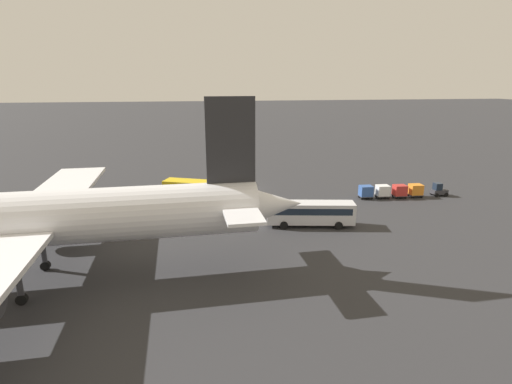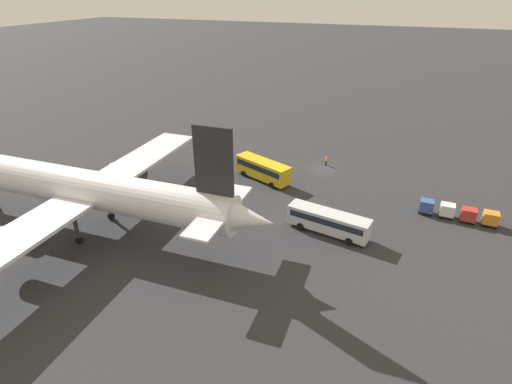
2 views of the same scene
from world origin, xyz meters
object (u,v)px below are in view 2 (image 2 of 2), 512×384
object	(u,v)px
shuttle_bus_far	(328,221)
cargo_cart_white	(447,210)
cargo_cart_orange	(491,218)
airplane	(78,187)
cargo_cart_red	(469,214)
cargo_cart_blue	(427,206)
shuttle_bus_near	(263,168)
worker_person	(326,161)

from	to	relation	value
shuttle_bus_far	cargo_cart_white	xyz separation A→B (m)	(-14.88, -10.06, -0.67)
shuttle_bus_far	cargo_cart_orange	bearing A→B (deg)	-143.96
airplane	cargo_cart_red	distance (m)	52.81
cargo_cart_red	cargo_cart_blue	world-z (taller)	same
shuttle_bus_far	cargo_cart_blue	bearing A→B (deg)	-129.49
shuttle_bus_near	cargo_cart_orange	distance (m)	34.22
cargo_cart_red	cargo_cart_white	distance (m)	2.74
worker_person	airplane	bearing A→B (deg)	52.13
shuttle_bus_near	worker_person	size ratio (longest dim) A/B	6.14
worker_person	cargo_cart_white	size ratio (longest dim) A/B	0.84
shuttle_bus_near	cargo_cart_red	distance (m)	31.50
cargo_cart_red	cargo_cart_white	xyz separation A→B (m)	(2.72, -0.31, 0.00)
airplane	cargo_cart_red	xyz separation A→B (m)	(-48.36, -20.61, -5.04)
airplane	shuttle_bus_far	bearing A→B (deg)	-162.04
shuttle_bus_far	cargo_cart_red	bearing A→B (deg)	-140.61
shuttle_bus_far	worker_person	xyz separation A→B (m)	(5.10, -22.14, -0.99)
worker_person	cargo_cart_white	xyz separation A→B (m)	(-19.98, 12.08, 0.32)
shuttle_bus_near	cargo_cart_red	world-z (taller)	shuttle_bus_near
airplane	worker_person	world-z (taller)	airplane
cargo_cart_orange	cargo_cart_white	size ratio (longest dim) A/B	1.00
shuttle_bus_near	shuttle_bus_far	size ratio (longest dim) A/B	0.95
airplane	worker_person	bearing A→B (deg)	-129.35
airplane	cargo_cart_orange	bearing A→B (deg)	-159.50
shuttle_bus_far	cargo_cart_blue	xyz separation A→B (m)	(-12.15, -10.24, -0.67)
shuttle_bus_far	cargo_cart_white	size ratio (longest dim) A/B	5.43
cargo_cart_red	cargo_cart_blue	bearing A→B (deg)	-5.15
airplane	shuttle_bus_far	world-z (taller)	airplane
airplane	cargo_cart_orange	world-z (taller)	airplane
shuttle_bus_near	cargo_cart_blue	world-z (taller)	shuttle_bus_near
airplane	cargo_cart_blue	xyz separation A→B (m)	(-42.92, -21.10, -5.04)
shuttle_bus_near	shuttle_bus_far	xyz separation A→B (m)	(-13.79, 12.33, -0.15)
cargo_cart_red	shuttle_bus_far	bearing A→B (deg)	28.99
cargo_cart_orange	cargo_cart_red	distance (m)	2.72
airplane	worker_person	size ratio (longest dim) A/B	30.91
worker_person	cargo_cart_white	distance (m)	23.35
shuttle_bus_near	cargo_cart_blue	xyz separation A→B (m)	(-25.94, 2.09, -0.82)
worker_person	cargo_cart_red	distance (m)	25.86
airplane	cargo_cart_red	bearing A→B (deg)	-158.39
airplane	cargo_cart_white	bearing A→B (deg)	-156.85
cargo_cart_blue	cargo_cart_white	bearing A→B (deg)	176.11
shuttle_bus_near	cargo_cart_white	bearing A→B (deg)	-161.71
shuttle_bus_near	cargo_cart_blue	bearing A→B (deg)	-161.78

